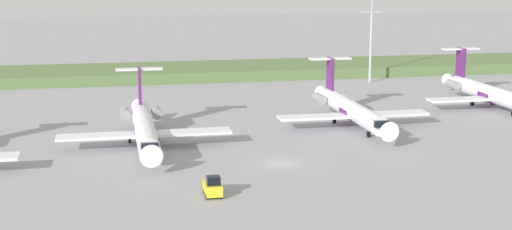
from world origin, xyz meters
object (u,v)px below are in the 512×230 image
regional_jet_third (350,109)px  baggage_tug (213,187)px  regional_jet_fourth (488,93)px  antenna_mast (371,38)px  regional_jet_second (144,126)px

regional_jet_third → baggage_tug: 39.36m
regional_jet_fourth → regional_jet_third: bearing=-161.9°
regional_jet_fourth → antenna_mast: size_ratio=1.40×
regional_jet_second → regional_jet_fourth: size_ratio=1.00×
regional_jet_second → baggage_tug: 24.61m
regional_jet_third → baggage_tug: (-25.24, -30.17, -1.53)m
regional_jet_second → regional_jet_third: bearing=11.5°
baggage_tug → antenna_mast: bearing=58.2°
regional_jet_second → antenna_mast: (48.54, 45.11, 6.68)m
regional_jet_second → regional_jet_fourth: (58.70, 15.32, 0.00)m
regional_jet_second → regional_jet_fourth: same height
regional_jet_third → baggage_tug: bearing=-129.9°
regional_jet_third → antenna_mast: size_ratio=1.40×
antenna_mast → regional_jet_third: bearing=-114.3°
regional_jet_second → baggage_tug: regional_jet_second is taller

